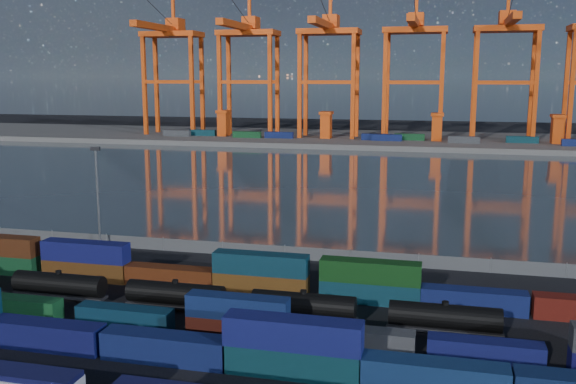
# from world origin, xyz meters

# --- Properties ---
(ground) EXTENTS (700.00, 700.00, 0.00)m
(ground) POSITION_xyz_m (0.00, 0.00, 0.00)
(ground) COLOR black
(ground) RESTS_ON ground
(harbor_water) EXTENTS (700.00, 700.00, 0.00)m
(harbor_water) POSITION_xyz_m (0.00, 105.00, 0.01)
(harbor_water) COLOR #313F47
(harbor_water) RESTS_ON ground
(far_quay) EXTENTS (700.00, 70.00, 2.00)m
(far_quay) POSITION_xyz_m (0.00, 210.00, 1.00)
(far_quay) COLOR #514F4C
(far_quay) RESTS_ON ground
(container_row_south) EXTENTS (128.91, 2.62, 5.58)m
(container_row_south) POSITION_xyz_m (-2.48, -9.43, 2.04)
(container_row_south) COLOR #484A4E
(container_row_south) RESTS_ON ground
(container_row_mid) EXTENTS (140.92, 2.23, 4.75)m
(container_row_mid) POSITION_xyz_m (-8.46, -2.59, 1.70)
(container_row_mid) COLOR #393A3D
(container_row_mid) RESTS_ON ground
(container_row_north) EXTENTS (128.89, 2.49, 5.31)m
(container_row_north) POSITION_xyz_m (-13.63, 11.83, 2.14)
(container_row_north) COLOR #101852
(container_row_north) RESTS_ON ground
(tanker_string) EXTENTS (105.25, 2.63, 3.77)m
(tanker_string) POSITION_xyz_m (-22.81, 3.68, 1.89)
(tanker_string) COLOR black
(tanker_string) RESTS_ON ground
(waterfront_fence) EXTENTS (160.12, 0.12, 2.20)m
(waterfront_fence) POSITION_xyz_m (-0.00, 28.00, 1.00)
(waterfront_fence) COLOR #595B5E
(waterfront_fence) RESTS_ON ground
(yard_light_mast) EXTENTS (1.60, 0.40, 16.60)m
(yard_light_mast) POSITION_xyz_m (-30.00, 26.00, 9.30)
(yard_light_mast) COLOR slate
(yard_light_mast) RESTS_ON ground
(gantry_cranes) EXTENTS (200.32, 48.61, 65.82)m
(gantry_cranes) POSITION_xyz_m (-7.50, 203.25, 40.35)
(gantry_cranes) COLOR #DC460F
(gantry_cranes) RESTS_ON ground
(quay_containers) EXTENTS (172.58, 10.99, 2.60)m
(quay_containers) POSITION_xyz_m (-11.00, 195.46, 3.30)
(quay_containers) COLOR navy
(quay_containers) RESTS_ON far_quay
(straddle_carriers) EXTENTS (140.00, 7.00, 11.10)m
(straddle_carriers) POSITION_xyz_m (-2.50, 200.00, 7.82)
(straddle_carriers) COLOR #DC460F
(straddle_carriers) RESTS_ON far_quay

